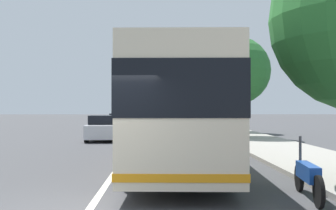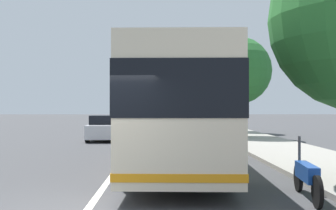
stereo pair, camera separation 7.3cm
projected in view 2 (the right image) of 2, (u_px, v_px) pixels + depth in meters
name	position (u px, v px, depth m)	size (l,w,h in m)	color
sidewalk_curb	(284.00, 150.00, 17.69)	(110.00, 3.60, 0.14)	#9E998E
lane_divider_line	(129.00, 152.00, 17.57)	(110.00, 0.16, 0.01)	silver
coach_bus	(179.00, 107.00, 13.47)	(11.86, 3.06, 3.38)	beige
motorcycle_nearest_curb	(307.00, 176.00, 8.58)	(2.23, 0.37, 1.26)	black
car_behind_bus	(106.00, 129.00, 24.04)	(4.31, 2.09, 1.45)	silver
car_side_street	(123.00, 122.00, 35.51)	(4.16, 2.16, 1.41)	silver
car_far_distant	(162.00, 118.00, 47.54)	(4.00, 1.91, 1.49)	gray
roadside_tree_mid_block	(237.00, 71.00, 25.16)	(4.12, 4.12, 6.23)	brown
roadside_tree_far_block	(234.00, 74.00, 31.11)	(3.55, 3.55, 6.24)	brown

